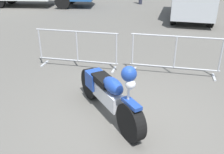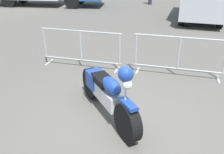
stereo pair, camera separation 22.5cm
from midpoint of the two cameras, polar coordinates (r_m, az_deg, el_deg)
The scene contains 4 objects.
ground_plane at distance 4.87m, azimuth 3.75°, elevation -10.04°, with size 120.00×120.00×0.00m, color #54514C.
motorcycle at distance 4.78m, azimuth 0.24°, elevation -3.62°, with size 1.60×1.92×1.31m.
crowd_barrier_near at distance 7.09m, azimuth -6.21°, elevation 6.54°, with size 2.34×0.52×1.07m.
crowd_barrier_far at distance 6.72m, azimuth 15.93°, elevation 4.65°, with size 2.34×0.52×1.07m.
Camera 2 is at (0.72, -3.91, 2.80)m, focal length 40.00 mm.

